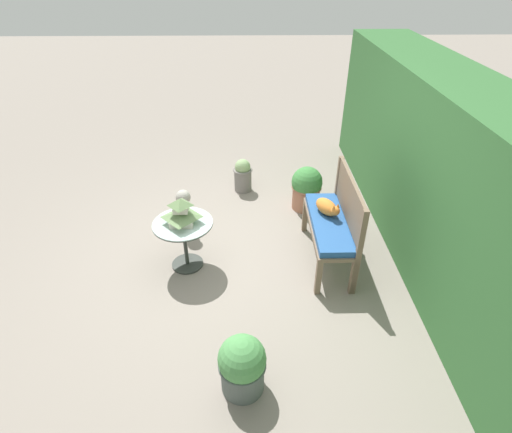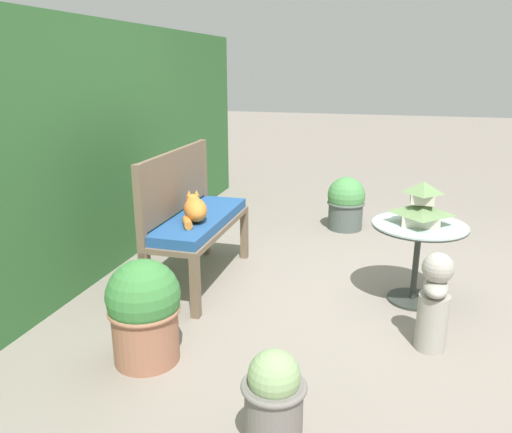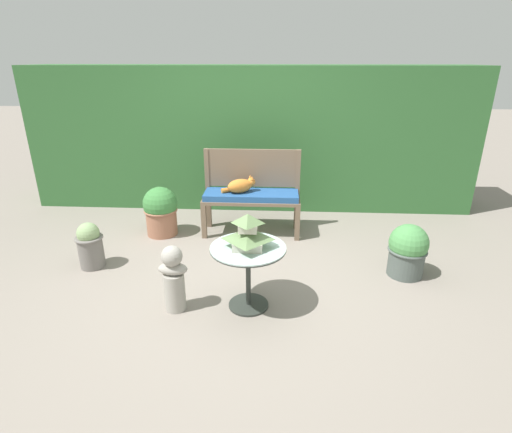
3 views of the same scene
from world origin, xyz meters
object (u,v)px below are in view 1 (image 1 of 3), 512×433
(potted_plant_table_near, at_px, (243,175))
(potted_plant_path_edge, at_px, (306,188))
(garden_bench, at_px, (329,226))
(cat, at_px, (327,207))
(pagoda_birdhouse, at_px, (181,213))
(garden_bust, at_px, (185,212))
(patio_table, at_px, (184,232))
(potted_plant_hedge_corner, at_px, (242,365))

(potted_plant_table_near, xyz_separation_m, potted_plant_path_edge, (0.52, 0.89, 0.06))
(garden_bench, xyz_separation_m, cat, (-0.13, -0.01, 0.17))
(pagoda_birdhouse, distance_m, garden_bust, 0.78)
(patio_table, bearing_deg, potted_plant_hedge_corner, 22.56)
(potted_plant_path_edge, bearing_deg, garden_bust, -70.44)
(garden_bust, bearing_deg, cat, 79.02)
(garden_bench, height_order, potted_plant_table_near, garden_bench)
(garden_bench, height_order, cat, cat)
(patio_table, bearing_deg, garden_bust, -172.48)
(cat, height_order, garden_bust, cat)
(garden_bust, relative_size, potted_plant_hedge_corner, 1.12)
(cat, height_order, pagoda_birdhouse, pagoda_birdhouse)
(pagoda_birdhouse, height_order, potted_plant_path_edge, pagoda_birdhouse)
(patio_table, bearing_deg, potted_plant_table_near, 159.85)
(garden_bench, relative_size, patio_table, 1.83)
(garden_bench, distance_m, patio_table, 1.64)
(patio_table, height_order, pagoda_birdhouse, pagoda_birdhouse)
(garden_bench, distance_m, cat, 0.22)
(pagoda_birdhouse, relative_size, potted_plant_table_near, 0.67)
(cat, xyz_separation_m, potted_plant_table_near, (-1.53, -0.98, -0.38))
(patio_table, distance_m, potted_plant_table_near, 1.87)
(potted_plant_path_edge, bearing_deg, potted_plant_hedge_corner, -17.26)
(potted_plant_hedge_corner, bearing_deg, garden_bust, -161.58)
(garden_bench, xyz_separation_m, garden_bust, (-0.57, -1.72, -0.15))
(garden_bust, bearing_deg, potted_plant_table_near, 149.67)
(garden_bench, height_order, potted_plant_path_edge, potted_plant_path_edge)
(garden_bench, height_order, garden_bust, garden_bust)
(pagoda_birdhouse, bearing_deg, cat, 97.65)
(pagoda_birdhouse, relative_size, potted_plant_path_edge, 0.54)
(potted_plant_table_near, bearing_deg, pagoda_birdhouse, -20.15)
(patio_table, distance_m, potted_plant_hedge_corner, 1.73)
(garden_bust, bearing_deg, potted_plant_hedge_corner, 21.67)
(patio_table, relative_size, potted_plant_table_near, 1.31)
(garden_bust, distance_m, potted_plant_table_near, 1.32)
(patio_table, bearing_deg, garden_bench, 93.02)
(potted_plant_table_near, bearing_deg, cat, 32.72)
(potted_plant_table_near, bearing_deg, patio_table, -20.15)
(garden_bench, bearing_deg, pagoda_birdhouse, -86.98)
(potted_plant_hedge_corner, relative_size, potted_plant_path_edge, 0.89)
(cat, relative_size, potted_plant_hedge_corner, 0.76)
(garden_bust, bearing_deg, pagoda_birdhouse, 10.78)
(garden_bench, xyz_separation_m, potted_plant_hedge_corner, (1.68, -0.98, -0.19))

